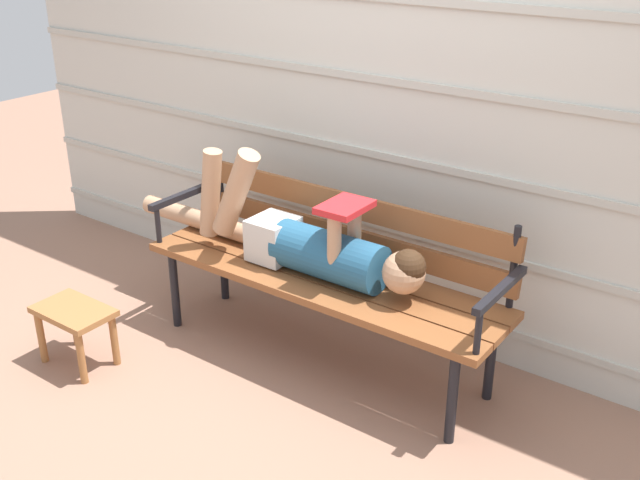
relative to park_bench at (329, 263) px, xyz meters
The scene contains 5 objects.
ground_plane 0.55m from the park_bench, 90.00° to the right, with size 12.00×12.00×0.00m, color #936B56.
house_siding 0.77m from the park_bench, 90.00° to the left, with size 5.12×0.08×2.23m.
park_bench is the anchor object (origin of this frame).
reclining_person 0.17m from the park_bench, 146.64° to the right, with size 1.78×0.25×0.56m.
footstool 1.25m from the park_bench, 139.60° to the right, with size 0.38×0.24×0.30m.
Camera 1 is at (1.87, -2.41, 2.08)m, focal length 42.30 mm.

